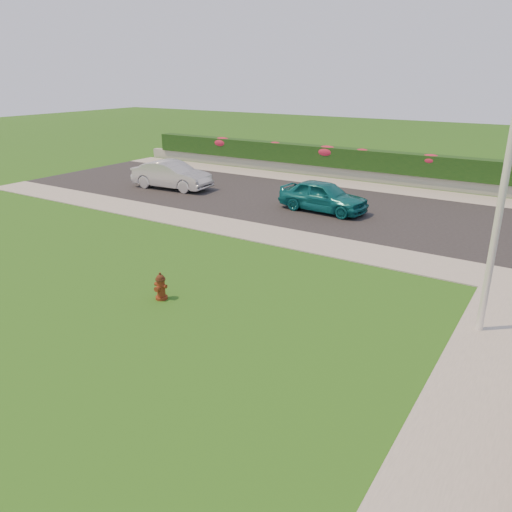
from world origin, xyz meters
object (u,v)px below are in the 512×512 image
Objects in this scene: sedan_silver at (172,175)px; utility_pole at (503,190)px; fire_hydrant at (161,287)px; sedan_teal at (323,196)px.

utility_pole is (16.30, -7.69, 2.62)m from sedan_silver.
fire_hydrant is 13.60m from sedan_silver.
sedan_teal is (-0.19, 10.45, 0.35)m from fire_hydrant.
utility_pole is (7.72, -7.76, 2.66)m from sedan_teal.
utility_pole is at bearing 18.28° from fire_hydrant.
sedan_teal is at bearing 89.61° from fire_hydrant.
sedan_silver is at bearing 128.74° from fire_hydrant.
sedan_silver is at bearing 94.47° from sedan_teal.
utility_pole reaches higher than sedan_teal.
sedan_silver is 18.21m from utility_pole.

